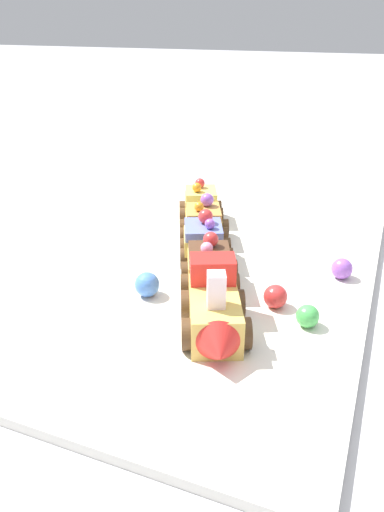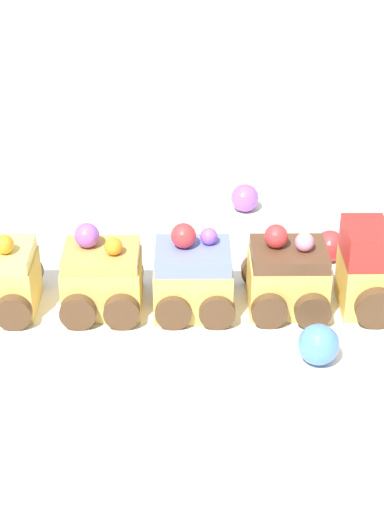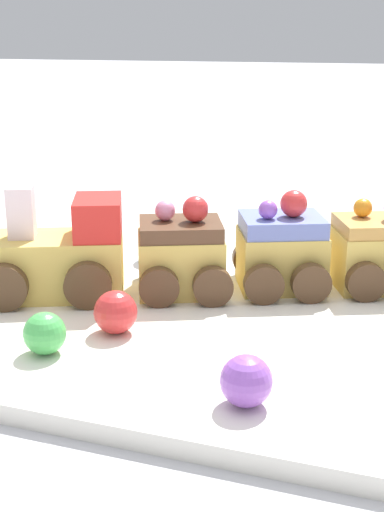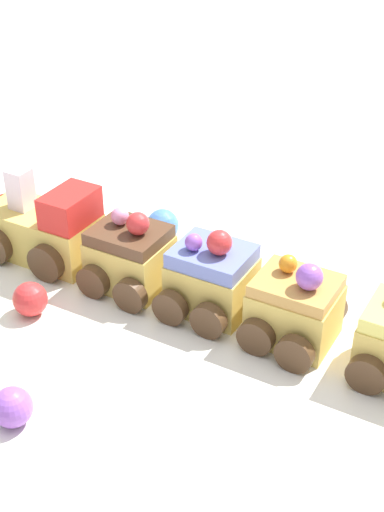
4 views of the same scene
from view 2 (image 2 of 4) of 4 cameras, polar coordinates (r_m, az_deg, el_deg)
The scene contains 9 objects.
ground_plane at distance 0.71m, azimuth 2.81°, elevation -4.96°, with size 10.00×10.00×0.00m, color #B2B2B7.
display_board at distance 0.71m, azimuth 2.82°, elevation -4.56°, with size 0.64×0.47×0.01m, color white.
cake_car_chocolate at distance 0.71m, azimuth 6.38°, elevation -1.45°, with size 0.09×0.09×0.08m.
cake_car_blueberry at distance 0.71m, azimuth 0.17°, elevation -1.43°, with size 0.09×0.09×0.08m.
cake_car_caramel at distance 0.71m, azimuth -6.01°, elevation -1.52°, with size 0.09×0.09×0.07m.
gumball_green at distance 0.83m, azimuth 11.82°, elevation 1.57°, with size 0.03×0.03×0.03m, color #4CBC56.
gumball_red at distance 0.79m, azimuth 9.18°, elevation 0.67°, with size 0.03×0.03×0.03m, color red.
gumball_blue at distance 0.65m, azimuth 8.44°, elevation -5.86°, with size 0.03×0.03×0.03m, color #4C84E0.
gumball_purple at distance 0.88m, azimuth 3.54°, elevation 3.88°, with size 0.03×0.03×0.03m, color #9956C6.
Camera 2 is at (0.20, -0.55, 0.40)m, focal length 60.00 mm.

